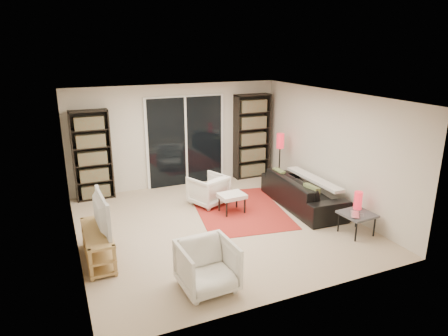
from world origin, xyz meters
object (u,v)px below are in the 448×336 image
Objects in this scene: armchair_back at (208,190)px; side_table at (357,215)px; bookshelf_right at (252,136)px; sofa at (302,191)px; bookshelf_left at (92,156)px; tv_stand at (98,245)px; ottoman at (232,197)px; armchair_front at (207,266)px; floor_lamp at (280,147)px.

side_table is (1.91, -2.36, 0.04)m from armchair_back.
bookshelf_right reaches higher than sofa.
bookshelf_left is 1.58× the size of tv_stand.
bookshelf_right is 2.50m from ottoman.
floor_lamp is at bearing 43.83° from armchair_front.
floor_lamp is (4.13, -0.89, -0.02)m from bookshelf_left.
tv_stand is 2.83m from armchair_back.
sofa is 1.97m from armchair_back.
armchair_back reaches higher than ottoman.
armchair_back is (-1.70, -1.31, -0.73)m from bookshelf_right.
side_table is at bearing -11.73° from tv_stand.
side_table is 0.45× the size of floor_lamp.
bookshelf_right is 3.75m from side_table.
bookshelf_left is 3.15m from ottoman.
armchair_front is at bearing -76.36° from bookshelf_left.
armchair_back is (-1.76, 0.88, -0.00)m from sofa.
armchair_back is (2.42, 1.46, 0.05)m from tv_stand.
sofa is at bearing 7.92° from tv_stand.
side_table is at bearing -46.95° from ottoman.
sofa is 4.13× the size of ottoman.
bookshelf_left is 5.51m from side_table.
bookshelf_right is 2.31m from sofa.
floor_lamp is (3.12, 3.29, 0.61)m from armchair_front.
sofa is 1.52m from ottoman.
floor_lamp is at bearing -72.37° from bookshelf_right.
bookshelf_right is 3.70× the size of side_table.
bookshelf_right is at bearing -0.00° from bookshelf_left.
floor_lamp is (1.98, 0.42, 0.64)m from armchair_back.
ottoman is (2.69, 0.85, 0.08)m from tv_stand.
armchair_back is 0.92× the size of armchair_front.
bookshelf_left is at bearing 137.85° from side_table.
tv_stand is 2.32× the size of ottoman.
side_table is at bearing -171.37° from sofa.
floor_lamp is at bearing 31.06° from ottoman.
armchair_back is 1.23× the size of side_table.
ottoman is at bearing 55.39° from armchair_front.
armchair_front is at bearing -121.89° from ottoman.
tv_stand is 4.84m from floor_lamp.
ottoman is (0.27, -0.61, 0.02)m from armchair_back.
armchair_front reaches higher than side_table.
bookshelf_right is (3.85, -0.00, 0.07)m from bookshelf_left.
side_table is at bearing -91.51° from floor_lamp.
ottoman is at bearing 17.62° from tv_stand.
bookshelf_right is at bearing 53.36° from ottoman.
floor_lamp reaches higher than tv_stand.
floor_lamp reaches higher than sofa.
floor_lamp is (0.28, -0.89, -0.09)m from bookshelf_right.
bookshelf_left is at bearing 84.43° from tv_stand.
tv_stand is 4.23m from sofa.
ottoman is at bearing 82.80° from sofa.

